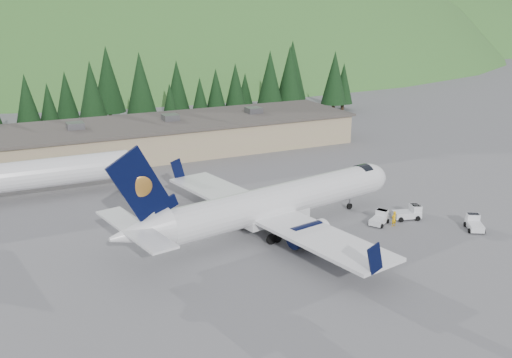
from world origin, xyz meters
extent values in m
plane|color=#5E5E63|center=(0.00, 0.00, 0.00)|extent=(600.00, 600.00, 0.00)
cylinder|color=white|center=(0.00, 0.00, 3.25)|extent=(26.99, 8.57, 3.60)
ellipsoid|color=white|center=(13.16, 2.52, 3.25)|extent=(5.27, 4.41, 3.60)
cylinder|color=black|center=(12.22, 2.34, 3.68)|extent=(1.87, 3.17, 2.97)
cone|color=white|center=(-15.98, -3.06, 3.64)|extent=(6.32, 4.61, 3.60)
cube|color=white|center=(-0.94, -0.18, 1.74)|extent=(8.09, 4.45, 0.96)
cube|color=white|center=(-1.88, -0.36, 2.30)|extent=(11.29, 32.94, 0.33)
cube|color=black|center=(-6.35, 15.35, 3.54)|extent=(1.93, 0.51, 2.75)
cube|color=black|center=(-0.23, -16.61, 3.54)|extent=(1.93, 0.51, 2.75)
cylinder|color=black|center=(-1.98, 5.27, 1.48)|extent=(4.36, 2.92, 2.20)
cylinder|color=white|center=(-0.20, 5.61, 1.48)|extent=(1.00, 2.40, 2.33)
cube|color=white|center=(-1.98, 5.27, 2.01)|extent=(2.11, 0.63, 0.86)
cylinder|color=black|center=(0.10, -5.63, 1.48)|extent=(4.36, 2.92, 2.20)
cylinder|color=white|center=(1.89, -5.29, 1.48)|extent=(1.00, 2.40, 2.33)
cube|color=white|center=(0.10, -5.63, 2.01)|extent=(2.11, 0.63, 0.86)
cube|color=black|center=(-15.79, -3.02, 8.11)|extent=(5.86, 1.40, 7.02)
ellipsoid|color=gold|center=(-15.64, -2.80, 7.92)|extent=(1.89, 0.53, 1.89)
ellipsoid|color=gold|center=(-15.56, -3.18, 7.92)|extent=(1.89, 0.53, 1.89)
cube|color=black|center=(-13.34, -2.56, 5.63)|extent=(2.64, 0.73, 1.90)
cube|color=white|center=(-16.45, -3.15, 4.11)|extent=(4.69, 12.21, 0.21)
cylinder|color=slate|center=(10.34, 1.98, 0.86)|extent=(0.22, 0.22, 1.72)
cylinder|color=black|center=(10.34, 1.98, 0.36)|extent=(0.76, 0.40, 0.73)
cylinder|color=slate|center=(-3.31, 2.00, 0.96)|extent=(0.27, 0.27, 1.91)
cylinder|color=black|center=(-2.93, 2.07, 0.53)|extent=(1.10, 0.53, 1.05)
cylinder|color=black|center=(-3.68, 1.93, 0.53)|extent=(1.10, 0.53, 1.05)
cylinder|color=slate|center=(-2.33, -3.08, 0.96)|extent=(0.27, 0.27, 1.91)
cylinder|color=black|center=(-1.96, -3.01, 0.53)|extent=(1.10, 0.53, 1.05)
cylinder|color=black|center=(-2.71, -3.15, 0.53)|extent=(1.10, 0.53, 1.05)
cylinder|color=white|center=(-22.00, 22.00, 3.20)|extent=(22.00, 3.60, 3.60)
cube|color=silver|center=(10.43, -3.50, 0.49)|extent=(2.96, 2.51, 0.62)
cube|color=silver|center=(11.19, -3.04, 1.02)|extent=(1.40, 1.52, 0.80)
cube|color=black|center=(11.19, -3.04, 1.37)|extent=(1.28, 1.40, 0.09)
cylinder|color=black|center=(10.82, -2.43, 0.25)|extent=(0.53, 0.42, 0.50)
cylinder|color=black|center=(11.55, -3.65, 0.25)|extent=(0.53, 0.42, 0.50)
cylinder|color=black|center=(9.30, -3.35, 0.25)|extent=(0.53, 0.42, 0.50)
cylinder|color=black|center=(10.04, -4.57, 0.25)|extent=(0.53, 0.42, 0.50)
cube|color=silver|center=(14.29, -3.50, 0.55)|extent=(3.31, 2.25, 0.70)
cube|color=silver|center=(15.26, -3.77, 1.16)|extent=(1.34, 1.62, 0.91)
cube|color=black|center=(15.26, -3.77, 1.56)|extent=(1.22, 1.50, 0.10)
cylinder|color=black|center=(15.48, -2.99, 0.28)|extent=(0.60, 0.36, 0.56)
cylinder|color=black|center=(15.05, -4.54, 0.28)|extent=(0.60, 0.36, 0.56)
cylinder|color=black|center=(13.54, -2.46, 0.28)|extent=(0.60, 0.36, 0.56)
cylinder|color=black|center=(13.11, -4.01, 0.28)|extent=(0.60, 0.36, 0.56)
cube|color=silver|center=(18.67, -9.31, 0.52)|extent=(2.68, 3.14, 0.66)
cube|color=silver|center=(19.16, -8.51, 1.08)|extent=(1.61, 1.49, 0.85)
cube|color=black|center=(19.16, -8.51, 1.46)|extent=(1.48, 1.36, 0.09)
cylinder|color=black|center=(18.52, -8.12, 0.26)|extent=(0.45, 0.56, 0.53)
cylinder|color=black|center=(19.80, -8.90, 0.26)|extent=(0.45, 0.56, 0.53)
cylinder|color=black|center=(17.54, -9.72, 0.26)|extent=(0.45, 0.56, 0.53)
cylinder|color=black|center=(18.82, -10.51, 0.26)|extent=(0.45, 0.56, 0.53)
cube|color=tan|center=(-5.00, 38.00, 2.40)|extent=(70.00, 16.00, 4.80)
cube|color=#47423D|center=(-5.00, 38.00, 4.95)|extent=(71.00, 17.00, 0.40)
cube|color=slate|center=(-15.00, 38.00, 5.60)|extent=(2.50, 2.50, 1.00)
cube|color=slate|center=(0.00, 38.00, 5.60)|extent=(2.50, 2.50, 1.00)
cube|color=slate|center=(15.00, 38.00, 5.60)|extent=(2.50, 2.50, 1.00)
imported|color=#E5A608|center=(11.56, -4.63, 0.86)|extent=(0.69, 0.51, 1.72)
cone|color=black|center=(-20.32, 54.83, 6.82)|extent=(5.00, 5.00, 10.23)
cone|color=black|center=(-16.72, 55.89, 5.75)|extent=(4.22, 4.22, 8.63)
cone|color=black|center=(-12.11, 67.36, 6.11)|extent=(4.48, 4.48, 9.17)
cone|color=black|center=(-9.40, 54.10, 7.85)|extent=(5.76, 5.76, 11.77)
cone|color=black|center=(-3.98, 66.31, 8.80)|extent=(6.45, 6.45, 13.20)
cone|color=black|center=(-0.32, 54.75, 8.51)|extent=(6.24, 6.24, 12.76)
cone|color=black|center=(5.52, 55.71, 4.95)|extent=(3.63, 3.63, 7.43)
cone|color=black|center=(9.64, 63.70, 6.98)|extent=(5.12, 5.12, 10.48)
cone|color=black|center=(13.45, 60.46, 5.10)|extent=(3.74, 3.74, 7.65)
cone|color=black|center=(16.92, 60.23, 6.04)|extent=(4.43, 4.43, 9.07)
cone|color=black|center=(21.19, 59.79, 6.56)|extent=(4.81, 4.81, 9.85)
cone|color=black|center=(26.59, 66.70, 4.85)|extent=(3.56, 3.56, 7.28)
cone|color=black|center=(29.21, 59.52, 7.91)|extent=(5.80, 5.80, 11.87)
cone|color=black|center=(34.22, 59.86, 8.37)|extent=(6.14, 6.14, 12.56)
cone|color=black|center=(37.74, 64.97, 8.82)|extent=(6.47, 6.47, 13.24)
cone|color=black|center=(43.46, 56.14, 7.72)|extent=(5.66, 5.66, 11.58)
cone|color=black|center=(47.02, 57.77, 6.06)|extent=(4.44, 4.44, 9.09)
ellipsoid|color=#2F5D20|center=(40.00, 200.00, -85.00)|extent=(420.00, 300.00, 300.00)
ellipsoid|color=#2F5D20|center=(160.00, 240.00, -85.00)|extent=(392.00, 280.00, 280.00)
camera|label=1|loc=(-27.21, -50.34, 23.25)|focal=40.00mm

